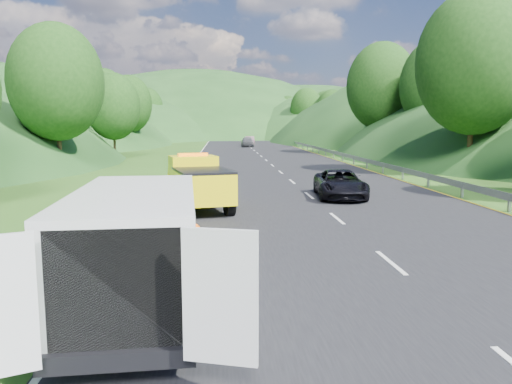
{
  "coord_description": "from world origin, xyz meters",
  "views": [
    {
      "loc": [
        -1.3,
        -14.15,
        3.55
      ],
      "look_at": [
        -0.18,
        2.19,
        1.3
      ],
      "focal_mm": 35.0,
      "sensor_mm": 36.0,
      "label": 1
    }
  ],
  "objects": [
    {
      "name": "hills_backdrop",
      "position": [
        6.5,
        134.7,
        0.0
      ],
      "size": [
        201.0,
        288.6,
        44.0
      ],
      "primitive_type": null,
      "color": "#2D5B23",
      "rests_on": "ground"
    },
    {
      "name": "tree_line_left",
      "position": [
        -19.0,
        60.0,
        0.0
      ],
      "size": [
        14.0,
        140.0,
        14.0
      ],
      "primitive_type": null,
      "color": "#275218",
      "rests_on": "ground"
    },
    {
      "name": "ground",
      "position": [
        0.0,
        0.0,
        0.0
      ],
      "size": [
        320.0,
        320.0,
        0.0
      ],
      "primitive_type": "plane",
      "color": "#38661E",
      "rests_on": "ground"
    },
    {
      "name": "suitcase",
      "position": [
        -4.92,
        1.14,
        0.32
      ],
      "size": [
        0.43,
        0.29,
        0.64
      ],
      "primitive_type": "cube",
      "rotation": [
        0.0,
        0.0,
        -0.19
      ],
      "color": "#4E503C",
      "rests_on": "ground"
    },
    {
      "name": "dist_car_b",
      "position": [
        3.52,
        71.39,
        0.0
      ],
      "size": [
        1.47,
        4.21,
        1.39
      ],
      "primitive_type": "imported",
      "color": "#684553",
      "rests_on": "ground"
    },
    {
      "name": "passing_suv",
      "position": [
        4.36,
        9.29,
        0.0
      ],
      "size": [
        2.63,
        4.95,
        1.33
      ],
      "primitive_type": "imported",
      "rotation": [
        0.0,
        0.0,
        -0.09
      ],
      "color": "black",
      "rests_on": "ground"
    },
    {
      "name": "spare_tire",
      "position": [
        -1.94,
        -6.65,
        0.0
      ],
      "size": [
        0.68,
        0.68,
        0.2
      ],
      "primitive_type": "cylinder",
      "color": "black",
      "rests_on": "ground"
    },
    {
      "name": "dist_car_a",
      "position": [
        2.67,
        62.85,
        0.0
      ],
      "size": [
        1.85,
        4.6,
        1.57
      ],
      "primitive_type": "imported",
      "color": "#46474B",
      "rests_on": "ground"
    },
    {
      "name": "road_surface",
      "position": [
        3.0,
        40.0,
        0.01
      ],
      "size": [
        14.0,
        200.0,
        0.02
      ],
      "primitive_type": "cube",
      "color": "black",
      "rests_on": "ground"
    },
    {
      "name": "white_van",
      "position": [
        -2.89,
        -4.96,
        1.33
      ],
      "size": [
        3.62,
        6.77,
        2.35
      ],
      "rotation": [
        0.0,
        0.0,
        0.07
      ],
      "color": "black",
      "rests_on": "ground"
    },
    {
      "name": "guardrail",
      "position": [
        10.3,
        52.5,
        0.0
      ],
      "size": [
        0.06,
        140.0,
        1.52
      ],
      "primitive_type": "cube",
      "color": "gray",
      "rests_on": "ground"
    },
    {
      "name": "worker",
      "position": [
        -1.83,
        -4.81,
        0.0
      ],
      "size": [
        1.16,
        0.98,
        1.56
      ],
      "primitive_type": "imported",
      "rotation": [
        0.0,
        0.0,
        0.49
      ],
      "color": "black",
      "rests_on": "ground"
    },
    {
      "name": "woman",
      "position": [
        -2.78,
        1.43,
        0.0
      ],
      "size": [
        0.41,
        0.55,
        1.49
      ],
      "primitive_type": "imported",
      "rotation": [
        0.0,
        0.0,
        1.59
      ],
      "color": "white",
      "rests_on": "ground"
    },
    {
      "name": "child",
      "position": [
        -2.13,
        -0.89,
        0.0
      ],
      "size": [
        0.64,
        0.61,
        1.04
      ],
      "primitive_type": "imported",
      "rotation": [
        0.0,
        0.0,
        -0.58
      ],
      "color": "tan",
      "rests_on": "ground"
    },
    {
      "name": "tree_line_right",
      "position": [
        23.0,
        60.0,
        0.0
      ],
      "size": [
        14.0,
        140.0,
        14.0
      ],
      "primitive_type": null,
      "color": "#275218",
      "rests_on": "ground"
    },
    {
      "name": "tow_truck",
      "position": [
        -2.3,
        6.48,
        1.12
      ],
      "size": [
        3.16,
        5.64,
        2.29
      ],
      "rotation": [
        0.0,
        0.0,
        0.24
      ],
      "color": "black",
      "rests_on": "ground"
    }
  ]
}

